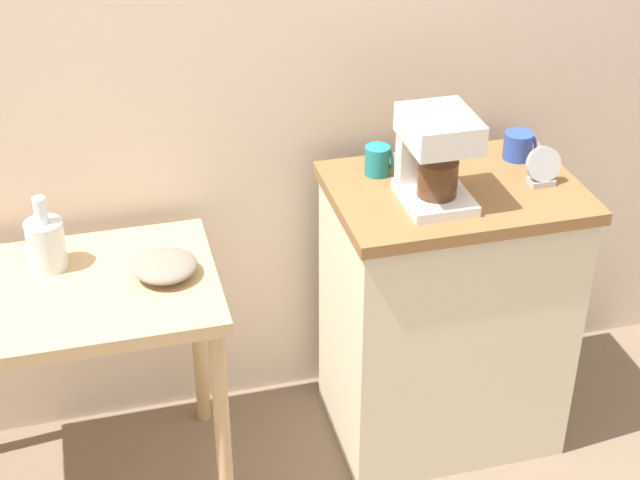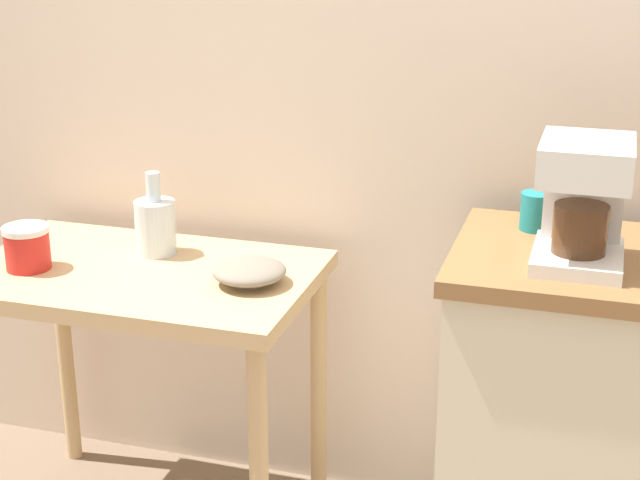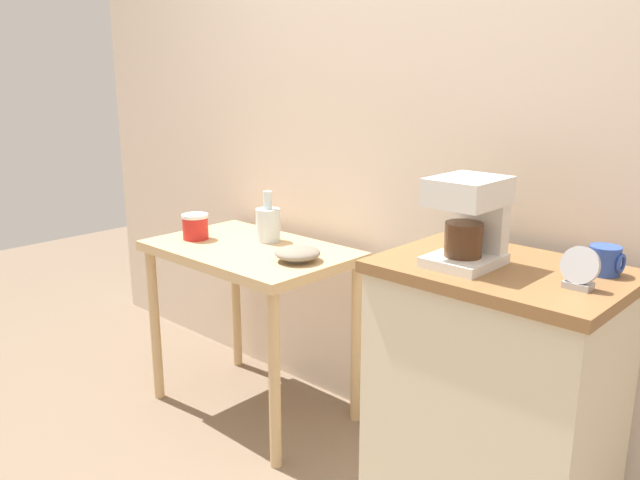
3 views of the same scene
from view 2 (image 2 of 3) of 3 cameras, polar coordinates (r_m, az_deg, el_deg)
name	(u,v)px [view 2 (image 2 of 3)]	position (r m, az deg, el deg)	size (l,w,h in m)	color
wooden_table	(143,308)	(2.47, -10.27, -3.91)	(0.85, 0.54, 0.73)	tan
kitchen_counter	(602,440)	(2.32, 16.15, -11.17)	(0.70, 0.50, 0.88)	beige
bowl_stoneware	(250,271)	(2.30, -4.12, -1.81)	(0.18, 0.18, 0.06)	gray
glass_carafe_vase	(155,225)	(2.51, -9.59, 0.88)	(0.10, 0.10, 0.21)	silver
canister_enamel	(27,247)	(2.48, -16.73, -0.41)	(0.11, 0.11, 0.11)	red
coffee_maker	(583,195)	(2.05, 15.13, 2.54)	(0.18, 0.22, 0.26)	white
mug_dark_teal	(537,211)	(2.25, 12.58, 1.64)	(0.08, 0.07, 0.09)	teal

